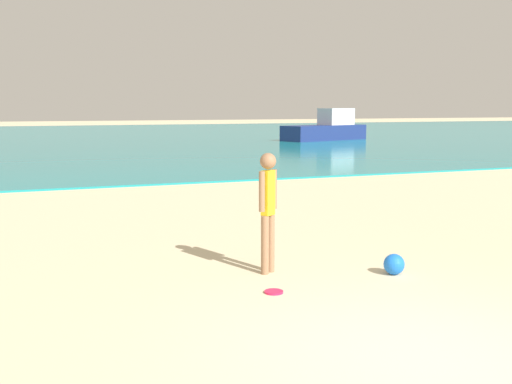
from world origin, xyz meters
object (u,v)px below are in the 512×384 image
object	(u,v)px
boat_far	(327,129)
beach_ball	(394,264)
person_standing	(268,205)
frisbee	(274,292)

from	to	relation	value
boat_far	beach_ball	world-z (taller)	boat_far
person_standing	frisbee	world-z (taller)	person_standing
person_standing	boat_far	bearing A→B (deg)	-154.38
beach_ball	person_standing	bearing A→B (deg)	156.01
frisbee	boat_far	world-z (taller)	boat_far
boat_far	beach_ball	distance (m)	34.31
frisbee	boat_far	size ratio (longest dim) A/B	0.04
frisbee	beach_ball	xyz separation A→B (m)	(1.95, 0.17, 0.14)
frisbee	boat_far	bearing A→B (deg)	61.10
person_standing	boat_far	xyz separation A→B (m)	(16.79, 30.04, -0.17)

